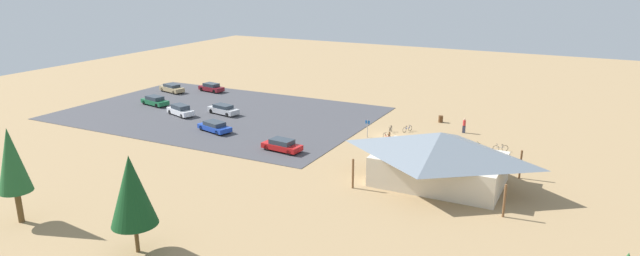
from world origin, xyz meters
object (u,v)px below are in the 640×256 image
Objects in this scene: car_green_back_corner at (155,101)px; car_blue_second_row at (215,127)px; bicycle_blue_yard_center at (407,129)px; car_silver_near_entry at (223,109)px; car_red_far_end at (282,145)px; bike_pavilion at (440,155)px; car_white_front_row at (181,110)px; pine_far_west at (12,161)px; bicycle_white_near_sign at (465,151)px; bicycle_black_edge_north at (391,130)px; car_maroon_aisle_side at (211,87)px; visitor_by_pavilion at (464,125)px; bicycle_silver_lone_east at (500,148)px; bicycle_green_mid_cluster at (474,146)px; trash_bin at (441,119)px; bicycle_purple_near_porch at (449,144)px; pine_far_east at (132,191)px; bicycle_red_by_bin at (387,137)px; lot_sign at (367,126)px; bicycle_orange_yard_front at (427,138)px; car_tan_mid_lot at (172,88)px.

car_green_back_corner is 0.98× the size of car_blue_second_row.
car_silver_near_entry is at bearing 8.10° from bicycle_blue_yard_center.
car_blue_second_row is at bearing -13.30° from car_red_far_end.
car_white_front_row is (38.31, -8.21, -1.97)m from bike_pavilion.
bike_pavilion is 39.23m from car_white_front_row.
pine_far_west is 4.61× the size of bicycle_white_near_sign.
bicycle_black_edge_north is 0.37× the size of car_maroon_aisle_side.
visitor_by_pavilion reaches higher than bicycle_black_edge_north.
pine_far_west is at bearing 48.80° from bicycle_silver_lone_east.
bike_pavilion is 2.72× the size of car_silver_near_entry.
car_maroon_aisle_side reaches higher than car_silver_near_entry.
bicycle_green_mid_cluster is 0.75× the size of visitor_by_pavilion.
car_blue_second_row is at bearing 35.70° from trash_bin.
car_maroon_aisle_side is (10.73, -11.11, 0.00)m from car_silver_near_entry.
car_blue_second_row is at bearing 15.09° from bicycle_purple_near_porch.
pine_far_east reaches higher than bicycle_red_by_bin.
trash_bin reaches higher than bicycle_white_near_sign.
trash_bin is 23.46m from car_red_far_end.
trash_bin is 29.72m from car_silver_near_entry.
bicycle_silver_lone_east is 7.51m from visitor_by_pavilion.
lot_sign reaches higher than bicycle_orange_yard_front.
lot_sign is 34.20m from car_green_back_corner.
lot_sign is at bearing 159.86° from car_maroon_aisle_side.
bike_pavilion is at bearing 87.94° from bicycle_white_near_sign.
lot_sign is at bearing -42.50° from bike_pavilion.
pine_far_west is 35.37m from car_silver_near_entry.
bicycle_green_mid_cluster is 0.27× the size of car_silver_near_entry.
bicycle_red_by_bin is at bearing 8.59° from bicycle_silver_lone_east.
bicycle_red_by_bin reaches higher than bicycle_white_near_sign.
bicycle_red_by_bin is 7.19m from bicycle_purple_near_porch.
bicycle_white_near_sign is at bearing 178.38° from car_green_back_corner.
bicycle_silver_lone_east is 53.75m from car_tan_mid_lot.
bike_pavilion reaches higher than trash_bin.
car_blue_second_row is at bearing 156.88° from car_green_back_corner.
car_blue_second_row is 25.38m from car_tan_mid_lot.
bicycle_red_by_bin is (-6.66, -32.92, -4.31)m from pine_far_east.
bicycle_purple_near_porch is at bearing 149.55° from bicycle_blue_yard_center.
car_green_back_corner is at bearing 8.56° from visitor_by_pavilion.
car_silver_near_entry is (23.77, 2.36, 0.37)m from bicycle_black_edge_north.
bicycle_black_edge_north is (9.68, -13.75, -2.38)m from bike_pavilion.
trash_bin is at bearing -56.07° from bicycle_green_mid_cluster.
lot_sign reaches higher than bicycle_silver_lone_east.
bicycle_white_near_sign is 46.03m from car_green_back_corner.
bicycle_silver_lone_east is 33.95m from car_blue_second_row.
car_maroon_aisle_side reaches higher than bicycle_orange_yard_front.
car_tan_mid_lot is at bearing -43.93° from car_white_front_row.
bicycle_white_near_sign is (3.33, 2.58, -0.02)m from bicycle_silver_lone_east.
pine_far_east is at bearing 117.80° from car_silver_near_entry.
pine_far_west is 1.61× the size of car_green_back_corner.
bike_pavilion is 49.61m from car_maroon_aisle_side.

